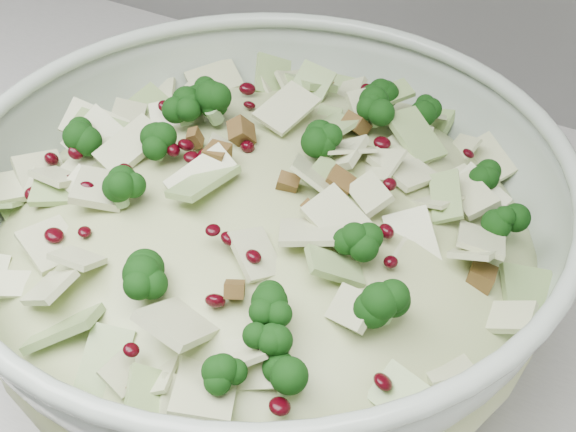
{
  "coord_description": "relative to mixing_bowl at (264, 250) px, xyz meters",
  "views": [
    {
      "loc": [
        0.89,
        1.27,
        1.35
      ],
      "look_at": [
        0.71,
        1.61,
        1.01
      ],
      "focal_mm": 50.0,
      "sensor_mm": 36.0,
      "label": 1
    }
  ],
  "objects": [
    {
      "name": "mixing_bowl",
      "position": [
        0.0,
        0.0,
        0.0
      ],
      "size": [
        0.48,
        0.48,
        0.16
      ],
      "rotation": [
        0.0,
        0.0,
        0.26
      ],
      "color": "#A9BAAA",
      "rests_on": "counter"
    },
    {
      "name": "salad",
      "position": [
        0.0,
        0.0,
        0.03
      ],
      "size": [
        0.38,
        0.38,
        0.16
      ],
      "rotation": [
        0.0,
        0.0,
        0.03
      ],
      "color": "#ABB87E",
      "rests_on": "mixing_bowl"
    }
  ]
}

